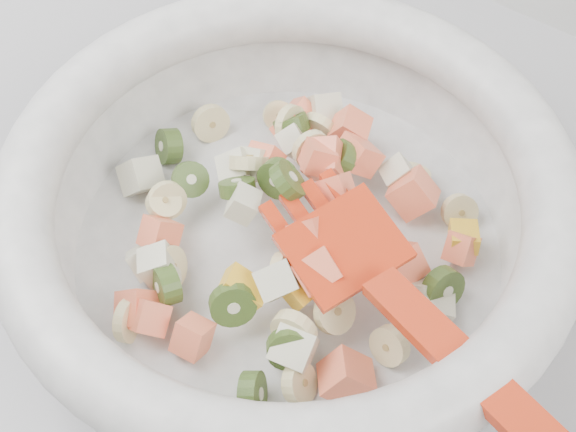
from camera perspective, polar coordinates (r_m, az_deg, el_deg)
The scene contains 2 objects.
counter at distance 1.00m, azimuth -7.07°, elevation -10.49°, with size 2.00×0.60×0.90m, color #A3A2A8.
mixing_bowl at distance 0.49m, azimuth 0.05°, elevation 0.47°, with size 0.45×0.35×0.11m.
Camera 1 is at (0.35, 1.18, 1.35)m, focal length 50.00 mm.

